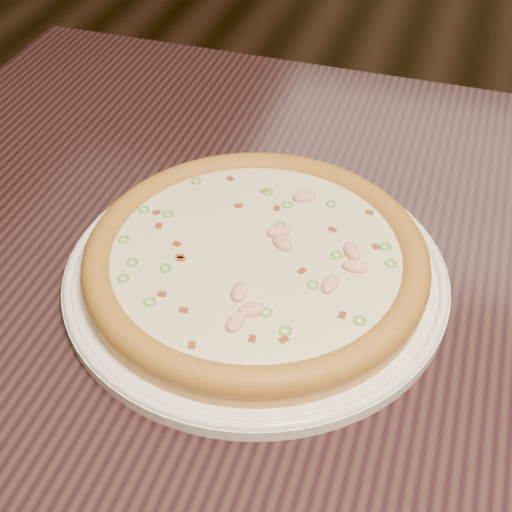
% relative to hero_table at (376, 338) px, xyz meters
% --- Properties ---
extents(ground, '(9.00, 9.00, 0.00)m').
position_rel_hero_table_xyz_m(ground, '(-0.19, 0.81, -0.65)').
color(ground, black).
extents(hero_table, '(1.20, 0.80, 0.75)m').
position_rel_hero_table_xyz_m(hero_table, '(0.00, 0.00, 0.00)').
color(hero_table, black).
rests_on(hero_table, ground).
extents(plate, '(0.37, 0.37, 0.02)m').
position_rel_hero_table_xyz_m(plate, '(-0.12, -0.05, 0.11)').
color(plate, white).
rests_on(plate, hero_table).
extents(pizza, '(0.33, 0.33, 0.03)m').
position_rel_hero_table_xyz_m(pizza, '(-0.12, -0.05, 0.13)').
color(pizza, tan).
rests_on(pizza, plate).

